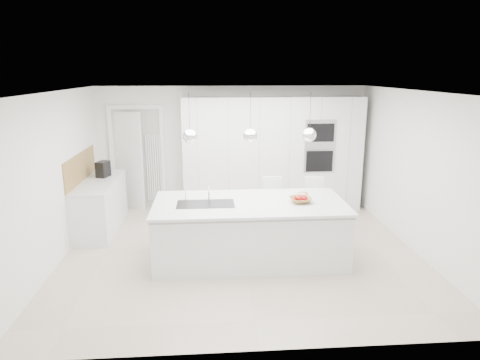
{
  "coord_description": "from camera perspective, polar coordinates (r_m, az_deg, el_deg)",
  "views": [
    {
      "loc": [
        -0.49,
        -6.29,
        2.78
      ],
      "look_at": [
        0.0,
        0.3,
        1.1
      ],
      "focal_mm": 32.0,
      "sensor_mm": 36.0,
      "label": 1
    }
  ],
  "objects": [
    {
      "name": "pendant_left",
      "position": [
        6.06,
        -6.7,
        5.81
      ],
      "size": [
        0.2,
        0.2,
        0.2
      ],
      "primitive_type": "sphere",
      "color": "white",
      "rests_on": "ceiling"
    },
    {
      "name": "apple_c",
      "position": [
        6.38,
        8.67,
        -2.42
      ],
      "size": [
        0.07,
        0.07,
        0.07
      ],
      "primitive_type": "sphere",
      "color": "#B70B17",
      "rests_on": "fruit_bowl"
    },
    {
      "name": "oak_backsplash",
      "position": [
        7.99,
        -20.51,
        1.58
      ],
      "size": [
        0.02,
        1.8,
        0.5
      ],
      "primitive_type": "cube",
      "color": "olive",
      "rests_on": "wall_left"
    },
    {
      "name": "pendant_mid",
      "position": [
        6.08,
        1.37,
        5.94
      ],
      "size": [
        0.2,
        0.2,
        0.2
      ],
      "primitive_type": "sphere",
      "color": "white",
      "rests_on": "ceiling"
    },
    {
      "name": "doorway_frame",
      "position": [
        9.05,
        -13.46,
        2.7
      ],
      "size": [
        1.11,
        0.08,
        2.13
      ],
      "primitive_type": null,
      "color": "white",
      "rests_on": "floor"
    },
    {
      "name": "bar_stool_left",
      "position": [
        7.37,
        4.4,
        -3.7
      ],
      "size": [
        0.38,
        0.5,
        1.02
      ],
      "primitive_type": null,
      "rotation": [
        0.0,
        0.0,
        -0.1
      ],
      "color": "white",
      "rests_on": "floor"
    },
    {
      "name": "island_base",
      "position": [
        6.46,
        1.29,
        -7.07
      ],
      "size": [
        2.8,
        1.2,
        0.86
      ],
      "primitive_type": "cube",
      "color": "silver",
      "rests_on": "floor"
    },
    {
      "name": "wall_back",
      "position": [
        8.94,
        -1.05,
        4.41
      ],
      "size": [
        5.5,
        0.0,
        5.5
      ],
      "primitive_type": "plane",
      "rotation": [
        1.57,
        0.0,
        0.0
      ],
      "color": "white",
      "rests_on": "ground"
    },
    {
      "name": "left_base_cabinets",
      "position": [
        8.09,
        -18.1,
        -3.35
      ],
      "size": [
        0.6,
        1.8,
        0.86
      ],
      "primitive_type": "cube",
      "color": "silver",
      "rests_on": "floor"
    },
    {
      "name": "apple_extra_3",
      "position": [
        6.4,
        8.49,
        -2.34
      ],
      "size": [
        0.08,
        0.08,
        0.08
      ],
      "primitive_type": "sphere",
      "color": "#B70B17",
      "rests_on": "fruit_bowl"
    },
    {
      "name": "banana_bunch",
      "position": [
        6.36,
        8.26,
        -2.0
      ],
      "size": [
        0.24,
        0.17,
        0.21
      ],
      "primitive_type": "torus",
      "rotation": [
        1.22,
        0.0,
        0.35
      ],
      "color": "gold",
      "rests_on": "fruit_bowl"
    },
    {
      "name": "oven_stack",
      "position": [
        8.59,
        10.62,
        4.44
      ],
      "size": [
        0.62,
        0.04,
        1.05
      ],
      "primitive_type": null,
      "color": "#A5A5A8",
      "rests_on": "tall_cabinets"
    },
    {
      "name": "bar_stool_right",
      "position": [
        7.49,
        9.97,
        -3.61
      ],
      "size": [
        0.41,
        0.52,
        1.01
      ],
      "primitive_type": null,
      "rotation": [
        0.0,
        0.0,
        -0.17
      ],
      "color": "white",
      "rests_on": "floor"
    },
    {
      "name": "fruit_bowl",
      "position": [
        6.38,
        8.07,
        -2.64
      ],
      "size": [
        0.34,
        0.34,
        0.08
      ],
      "primitive_type": "imported",
      "rotation": [
        0.0,
        0.0,
        0.07
      ],
      "color": "olive",
      "rests_on": "island_worktop"
    },
    {
      "name": "left_worktop",
      "position": [
        7.97,
        -18.35,
        -0.26
      ],
      "size": [
        0.62,
        1.82,
        0.04
      ],
      "primitive_type": "cube",
      "color": "silver",
      "rests_on": "left_base_cabinets"
    },
    {
      "name": "island_tap",
      "position": [
        6.43,
        -4.19,
        -1.39
      ],
      "size": [
        0.02,
        0.02,
        0.3
      ],
      "primitive_type": "cylinder",
      "color": "white",
      "rests_on": "island_worktop"
    },
    {
      "name": "wall_left",
      "position": [
        6.86,
        -23.37,
        0.18
      ],
      "size": [
        0.0,
        5.0,
        5.0
      ],
      "primitive_type": "plane",
      "rotation": [
        1.57,
        0.0,
        1.57
      ],
      "color": "white",
      "rests_on": "ground"
    },
    {
      "name": "ceiling",
      "position": [
        6.31,
        0.21,
        11.72
      ],
      "size": [
        5.5,
        5.5,
        0.0
      ],
      "primitive_type": "plane",
      "rotation": [
        3.14,
        0.0,
        0.0
      ],
      "color": "white",
      "rests_on": "wall_back"
    },
    {
      "name": "apple_a",
      "position": [
        6.35,
        8.0,
        -2.42
      ],
      "size": [
        0.08,
        0.08,
        0.08
      ],
      "primitive_type": "sphere",
      "color": "#B70B17",
      "rests_on": "fruit_bowl"
    },
    {
      "name": "apple_b",
      "position": [
        6.37,
        7.59,
        -2.37
      ],
      "size": [
        0.08,
        0.08,
        0.08
      ],
      "primitive_type": "sphere",
      "color": "#B70B17",
      "rests_on": "fruit_bowl"
    },
    {
      "name": "island_sink",
      "position": [
        6.3,
        -4.6,
        -3.9
      ],
      "size": [
        0.84,
        0.44,
        0.18
      ],
      "primitive_type": null,
      "color": "#3F3F42",
      "rests_on": "island_worktop"
    },
    {
      "name": "pendant_right",
      "position": [
        6.22,
        9.22,
        5.95
      ],
      "size": [
        0.2,
        0.2,
        0.2
      ],
      "primitive_type": "sphere",
      "color": "white",
      "rests_on": "ceiling"
    },
    {
      "name": "floor",
      "position": [
        6.9,
        0.19,
        -9.52
      ],
      "size": [
        5.5,
        5.5,
        0.0
      ],
      "primitive_type": "plane",
      "color": "#C1B099",
      "rests_on": "ground"
    },
    {
      "name": "radiator",
      "position": [
        9.03,
        -11.41,
        1.65
      ],
      "size": [
        0.32,
        0.04,
        1.4
      ],
      "primitive_type": null,
      "color": "white",
      "rests_on": "floor"
    },
    {
      "name": "island_worktop",
      "position": [
        6.36,
        1.27,
        -3.13
      ],
      "size": [
        2.84,
        1.4,
        0.04
      ],
      "primitive_type": "cube",
      "color": "silver",
      "rests_on": "island_base"
    },
    {
      "name": "hallway_door",
      "position": [
        9.05,
        -15.07,
        2.47
      ],
      "size": [
        0.76,
        0.38,
        2.0
      ],
      "primitive_type": "cube",
      "rotation": [
        0.0,
        0.0,
        -0.44
      ],
      "color": "white",
      "rests_on": "floor"
    },
    {
      "name": "espresso_machine",
      "position": [
        8.23,
        -17.8,
        1.39
      ],
      "size": [
        0.24,
        0.31,
        0.29
      ],
      "primitive_type": "cube",
      "rotation": [
        0.0,
        0.0,
        -0.29
      ],
      "color": "black",
      "rests_on": "left_worktop"
    },
    {
      "name": "tall_cabinets",
      "position": [
        8.74,
        4.32,
        3.48
      ],
      "size": [
        3.6,
        0.6,
        2.3
      ],
      "primitive_type": "cube",
      "color": "silver",
      "rests_on": "floor"
    }
  ]
}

